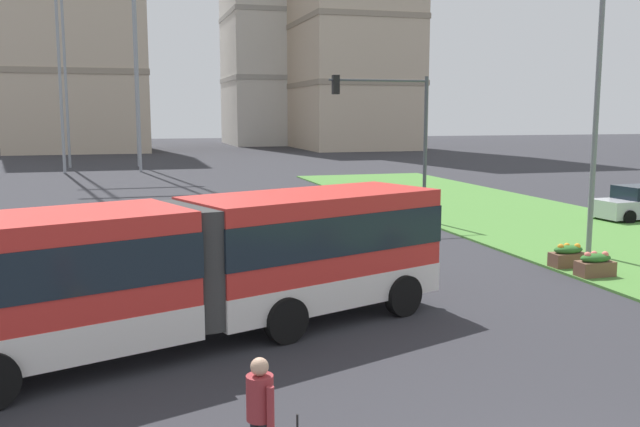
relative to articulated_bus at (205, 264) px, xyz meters
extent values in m
cube|color=red|center=(2.67, 0.98, 0.07)|extent=(6.50, 4.45, 2.55)
cube|color=silver|center=(2.67, 0.98, -0.85)|extent=(6.52, 4.47, 0.70)
cube|color=#19232D|center=(2.67, 0.98, 0.50)|extent=(6.55, 4.50, 0.90)
cube|color=red|center=(-3.06, -1.12, 0.07)|extent=(5.74, 4.11, 2.55)
cube|color=silver|center=(-3.06, -1.12, -0.85)|extent=(5.76, 4.13, 0.70)
cube|color=#19232D|center=(-3.06, -1.12, 0.50)|extent=(5.79, 4.16, 0.90)
cylinder|color=#383838|center=(-0.14, -0.07, 0.07)|extent=(2.40, 2.40, 2.45)
cylinder|color=black|center=(3.92, 2.78, -1.15)|extent=(1.03, 0.61, 1.00)
cylinder|color=black|center=(4.79, 0.44, -1.15)|extent=(1.03, 0.61, 1.00)
cylinder|color=black|center=(0.73, 1.59, -1.15)|extent=(1.03, 0.61, 1.00)
cylinder|color=black|center=(1.61, -0.75, -1.15)|extent=(1.03, 0.61, 1.00)
sphere|color=#F9EFC6|center=(5.18, 2.88, -0.85)|extent=(0.24, 0.24, 0.24)
sphere|color=#F9EFC6|center=(5.81, 1.20, -0.85)|extent=(0.24, 0.24, 0.24)
cube|color=#19234C|center=(-2.08, 10.57, -1.07)|extent=(4.41, 1.83, 0.80)
cube|color=black|center=(-2.23, 10.57, -0.37)|extent=(2.39, 1.70, 0.60)
cylinder|color=black|center=(-0.57, 11.45, -1.33)|extent=(0.64, 0.22, 0.64)
cylinder|color=black|center=(-0.59, 9.65, -1.33)|extent=(0.64, 0.22, 0.64)
cylinder|color=black|center=(-3.57, 11.48, -1.33)|extent=(0.64, 0.22, 0.64)
cylinder|color=black|center=(-3.59, 9.68, -1.33)|extent=(0.64, 0.22, 0.64)
cylinder|color=black|center=(19.69, 10.55, -1.33)|extent=(0.65, 0.26, 0.64)
cylinder|color=black|center=(19.57, 12.34, -1.33)|extent=(0.65, 0.26, 0.64)
cylinder|color=maroon|center=(0.00, -6.19, -0.45)|extent=(0.36, 0.36, 0.60)
sphere|color=tan|center=(0.00, -6.19, -0.03)|extent=(0.24, 0.24, 0.24)
cylinder|color=maroon|center=(0.10, -6.41, -0.50)|extent=(0.10, 0.10, 0.55)
cylinder|color=maroon|center=(-0.09, -5.97, -0.50)|extent=(0.10, 0.10, 0.55)
cube|color=brown|center=(11.73, 2.41, -1.35)|extent=(1.10, 0.56, 0.44)
ellipsoid|color=#2D6B28|center=(11.73, 2.41, -1.03)|extent=(0.99, 0.50, 0.28)
sphere|color=#EF7566|center=(11.45, 2.41, -0.93)|extent=(0.20, 0.20, 0.20)
sphere|color=#EF7566|center=(11.73, 2.49, -0.93)|extent=(0.20, 0.20, 0.20)
sphere|color=#EF7566|center=(12.01, 2.35, -0.93)|extent=(0.20, 0.20, 0.20)
cube|color=brown|center=(11.73, 3.72, -1.35)|extent=(1.10, 0.56, 0.44)
ellipsoid|color=#2D6B28|center=(11.73, 3.72, -1.03)|extent=(0.99, 0.50, 0.28)
sphere|color=orange|center=(11.45, 3.72, -0.93)|extent=(0.20, 0.20, 0.20)
sphere|color=orange|center=(11.73, 3.80, -0.93)|extent=(0.20, 0.20, 0.20)
sphere|color=orange|center=(12.01, 3.66, -0.93)|extent=(0.20, 0.20, 0.20)
cylinder|color=#474C51|center=(11.33, 13.72, 1.57)|extent=(0.16, 0.16, 6.45)
cylinder|color=#474C51|center=(9.09, 13.72, 4.60)|extent=(4.47, 0.10, 0.10)
cube|color=black|center=(7.16, 13.72, 4.40)|extent=(0.28, 0.28, 0.80)
sphere|color=red|center=(7.16, 13.72, 4.65)|extent=(0.16, 0.16, 0.16)
sphere|color=yellow|center=(7.16, 13.72, 4.39)|extent=(0.16, 0.16, 0.16)
sphere|color=green|center=(7.16, 13.72, 4.13)|extent=(0.16, 0.16, 0.16)
cylinder|color=slate|center=(13.63, 5.23, 3.18)|extent=(0.18, 0.18, 9.66)
cube|color=#C6B299|center=(-6.69, 79.70, 17.15)|extent=(16.88, 16.11, 37.60)
cube|color=gray|center=(-6.69, 79.70, 8.10)|extent=(17.08, 16.31, 0.70)
cube|color=#A4A099|center=(24.31, 93.47, 8.36)|extent=(20.05, 17.05, 0.70)
cube|color=#A4A099|center=(24.31, 93.47, 18.02)|extent=(20.05, 17.05, 0.70)
cube|color=gray|center=(29.07, 76.90, 7.03)|extent=(14.74, 18.08, 0.70)
cube|color=gray|center=(29.07, 76.90, 15.37)|extent=(14.74, 18.08, 0.70)
camera|label=1|loc=(-1.58, -14.63, 3.21)|focal=38.86mm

